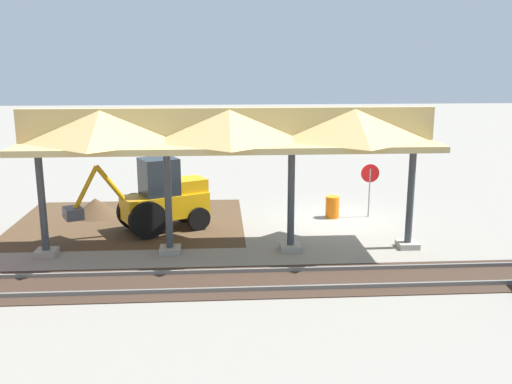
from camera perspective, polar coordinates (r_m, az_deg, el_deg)
name	(u,v)px	position (r m, az deg, el deg)	size (l,w,h in m)	color
ground_plane	(338,219)	(23.70, 8.16, -2.74)	(120.00, 120.00, 0.00)	gray
dirt_work_zone	(130,222)	(23.65, -12.53, -2.95)	(9.13, 7.00, 0.01)	#4C3823
platform_canopy	(229,130)	(18.76, -2.68, 6.18)	(13.60, 3.20, 4.90)	#9E998E
rail_tracks	(382,278)	(17.73, 12.46, -8.38)	(60.00, 2.58, 0.15)	slate
stop_sign	(370,179)	(23.94, 11.32, 1.26)	(0.76, 0.06, 2.24)	gray
backhoe	(161,199)	(21.99, -9.48, -0.65)	(5.26, 3.41, 2.82)	orange
dirt_mound	(96,215)	(25.01, -15.69, -2.26)	(4.03, 4.03, 1.48)	#4C3823
traffic_barrel	(332,207)	(23.85, 7.64, -1.50)	(0.56, 0.56, 0.90)	orange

